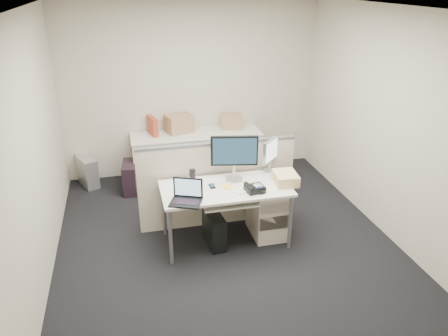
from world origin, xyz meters
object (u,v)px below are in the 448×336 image
object	(u,v)px
laptop	(185,193)
monitor_main	(234,158)
desk_phone	(255,189)
desk	(225,192)

from	to	relation	value
laptop	monitor_main	bearing A→B (deg)	57.61
laptop	desk_phone	distance (m)	0.82
desk	laptop	xyz separation A→B (m)	(-0.51, -0.28, 0.19)
desk	monitor_main	world-z (taller)	monitor_main
desk	laptop	distance (m)	0.61
laptop	desk	bearing A→B (deg)	51.49
monitor_main	laptop	xyz separation A→B (m)	(-0.66, -0.46, -0.16)
desk	laptop	world-z (taller)	laptop
desk_phone	laptop	bearing A→B (deg)	176.07
desk	desk_phone	size ratio (longest dim) A/B	7.25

